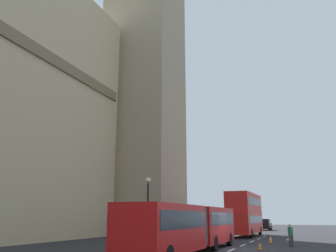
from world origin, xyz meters
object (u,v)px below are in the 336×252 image
object	(u,v)px
articulated_bus	(189,225)
double_decker_bus	(245,213)
traffic_cone_west	(260,246)
traffic_cone_east	(270,238)
pedestrian_near_cones	(291,234)
sedan_lead	(265,225)
street_lamp	(148,206)
traffic_cone_middle	(270,240)

from	to	relation	value
articulated_bus	double_decker_bus	world-z (taller)	double_decker_bus
traffic_cone_west	traffic_cone_east	size ratio (longest dim) A/B	1.00
traffic_cone_west	pedestrian_near_cones	distance (m)	4.63
pedestrian_near_cones	sedan_lead	bearing A→B (deg)	10.19
double_decker_bus	street_lamp	distance (m)	18.15
articulated_bus	sedan_lead	world-z (taller)	articulated_bus
traffic_cone_west	sedan_lead	bearing A→B (deg)	6.30
pedestrian_near_cones	traffic_cone_east	bearing A→B (deg)	21.33
street_lamp	double_decker_bus	bearing A→B (deg)	-14.37
double_decker_bus	traffic_cone_east	xyz separation A→B (m)	(-7.50, -3.55, -2.43)
traffic_cone_middle	traffic_cone_east	world-z (taller)	same
sedan_lead	pedestrian_near_cones	xyz separation A→B (m)	(-32.87, -5.91, -0.00)
sedan_lead	street_lamp	size ratio (longest dim) A/B	0.83
double_decker_bus	sedan_lead	distance (m)	19.93
double_decker_bus	traffic_cone_east	distance (m)	8.65
street_lamp	traffic_cone_east	bearing A→B (deg)	-38.65
traffic_cone_east	street_lamp	world-z (taller)	street_lamp
traffic_cone_east	pedestrian_near_cones	distance (m)	5.96
double_decker_bus	sedan_lead	size ratio (longest dim) A/B	2.50
articulated_bus	pedestrian_near_cones	world-z (taller)	articulated_bus
double_decker_bus	pedestrian_near_cones	size ratio (longest dim) A/B	6.50
traffic_cone_west	articulated_bus	bearing A→B (deg)	132.91
sedan_lead	traffic_cone_middle	world-z (taller)	sedan_lead
articulated_bus	sedan_lead	size ratio (longest dim) A/B	3.63
sedan_lead	street_lamp	distance (m)	37.73
double_decker_bus	traffic_cone_middle	size ratio (longest dim) A/B	18.95
sedan_lead	traffic_cone_east	world-z (taller)	sedan_lead
traffic_cone_west	street_lamp	distance (m)	8.85
traffic_cone_middle	street_lamp	size ratio (longest dim) A/B	0.11
articulated_bus	double_decker_bus	bearing A→B (deg)	0.01
double_decker_bus	pedestrian_near_cones	xyz separation A→B (m)	(-13.03, -5.71, -1.80)
traffic_cone_east	street_lamp	xyz separation A→B (m)	(-10.08, 8.06, 2.77)
traffic_cone_middle	pedestrian_near_cones	distance (m)	3.54
traffic_cone_middle	traffic_cone_east	bearing A→B (deg)	5.82
traffic_cone_east	street_lamp	bearing A→B (deg)	141.35
sedan_lead	traffic_cone_west	world-z (taller)	sedan_lead
traffic_cone_east	pedestrian_near_cones	bearing A→B (deg)	-158.67
street_lamp	articulated_bus	bearing A→B (deg)	-126.02
sedan_lead	traffic_cone_middle	distance (m)	30.22
double_decker_bus	street_lamp	world-z (taller)	street_lamp
sedan_lead	traffic_cone_middle	xyz separation A→B (m)	(-29.94, -4.02, -0.63)
articulated_bus	traffic_cone_east	xyz separation A→B (m)	(13.35, -3.55, -1.46)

